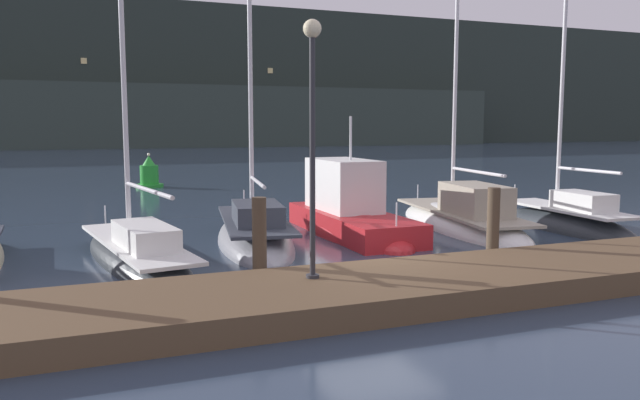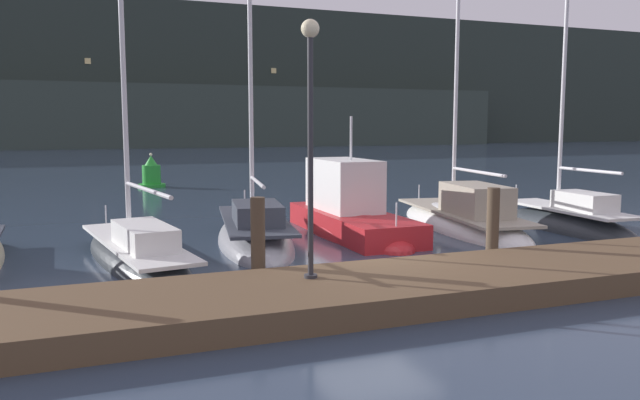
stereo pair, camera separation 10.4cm
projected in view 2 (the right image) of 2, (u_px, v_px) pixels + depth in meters
The scene contains 12 objects.
ground_plane at pixel (373, 271), 13.58m from camera, with size 400.00×400.00×0.00m, color #2D3D51.
dock at pixel (424, 285), 11.54m from camera, with size 25.31×2.80×0.45m, color brown.
mooring_pile_1 at pixel (258, 243), 12.04m from camera, with size 0.28×0.28×1.79m, color #4C3D2D.
mooring_pile_2 at pixel (493, 227), 13.95m from camera, with size 0.28×0.28×1.78m, color #4C3D2D.
sailboat_berth_2 at pixel (137, 258), 14.43m from camera, with size 2.72×7.31×8.62m.
sailboat_berth_3 at pixel (255, 239), 16.70m from camera, with size 2.95×6.78×9.97m.
motorboat_berth_4 at pixel (351, 222), 18.24m from camera, with size 2.08×6.44×4.11m.
sailboat_berth_5 at pixel (463, 223), 19.21m from camera, with size 3.28×8.07×11.50m.
sailboat_berth_6 at pixel (568, 226), 18.93m from camera, with size 1.88×5.72×7.79m.
channel_buoy at pixel (152, 175), 32.01m from camera, with size 1.40×1.40×1.76m.
dock_lamppost at pixel (310, 110), 10.78m from camera, with size 0.32×0.32×4.51m.
hillside_backdrop at pixel (107, 81), 95.13m from camera, with size 240.00×23.00×21.47m.
Camera 2 is at (-5.81, -12.02, 3.16)m, focal length 35.00 mm.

